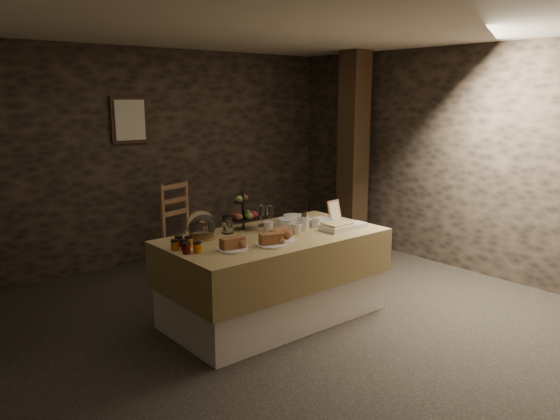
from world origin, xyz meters
TOP-DOWN VIEW (x-y plane):
  - ground_plane at (0.00, 0.00)m, footprint 5.50×5.00m
  - room_shell at (0.00, 0.00)m, footprint 5.52×5.02m
  - buffet_table at (0.08, 0.05)m, footprint 2.01×1.07m
  - chair at (0.32, 2.11)m, footprint 0.56×0.54m
  - timber_column at (2.39, 1.24)m, footprint 0.30×0.30m
  - framed_picture at (-0.15, 2.47)m, footprint 0.45×0.04m
  - plate_stack_a at (0.32, 0.13)m, footprint 0.19×0.19m
  - plate_stack_b at (0.51, 0.27)m, footprint 0.20×0.20m
  - cutlery_holder at (0.42, 0.02)m, footprint 0.10×0.10m
  - cup_a at (0.24, 0.06)m, footprint 0.13×0.13m
  - cup_b at (0.26, -0.06)m, footprint 0.13×0.13m
  - mug_c at (0.11, 0.17)m, footprint 0.09×0.09m
  - mug_d at (0.58, 0.02)m, footprint 0.08×0.08m
  - bowl at (0.70, 0.07)m, footprint 0.24×0.24m
  - cake_dome at (-0.49, 0.36)m, footprint 0.26×0.26m
  - fruit_stand at (-0.00, 0.39)m, footprint 0.26×0.26m
  - bread_platter_left at (-0.49, -0.13)m, footprint 0.26×0.26m
  - bread_platter_center at (-0.16, -0.22)m, footprint 0.26×0.26m
  - bread_platter_right at (-0.01, -0.15)m, footprint 0.26×0.26m
  - jam_jars at (-0.79, 0.12)m, footprint 0.20×0.32m
  - tart_dish at (0.65, -0.20)m, footprint 0.30×0.22m
  - square_dish at (0.88, -0.23)m, footprint 0.14×0.14m
  - menu_frame at (0.94, 0.13)m, footprint 0.18×0.08m
  - storage_jar_a at (-0.21, 0.36)m, footprint 0.10×0.10m
  - storage_jar_b at (-0.21, 0.35)m, footprint 0.09×0.09m

SIDE VIEW (x-z plane):
  - ground_plane at x=0.00m, z-range -0.01..0.01m
  - chair at x=0.32m, z-range 0.05..0.82m
  - buffet_table at x=0.08m, z-range 0.06..0.86m
  - square_dish at x=0.88m, z-range 0.80..0.84m
  - bowl at x=0.70m, z-range 0.80..0.85m
  - tart_dish at x=0.65m, z-range 0.80..0.87m
  - jam_jars at x=-0.79m, z-range 0.80..0.87m
  - bread_platter_left at x=-0.49m, z-range 0.78..0.89m
  - bread_platter_center at x=-0.16m, z-range 0.78..0.89m
  - bread_platter_right at x=-0.01m, z-range 0.78..0.89m
  - plate_stack_b at x=0.51m, z-range 0.80..0.88m
  - mug_d at x=0.58m, z-range 0.80..0.89m
  - cup_a at x=0.24m, z-range 0.80..0.89m
  - mug_c at x=0.11m, z-range 0.80..0.89m
  - cup_b at x=0.26m, z-range 0.80..0.90m
  - plate_stack_a at x=0.32m, z-range 0.80..0.90m
  - cutlery_holder at x=0.42m, z-range 0.80..0.92m
  - storage_jar_b at x=-0.21m, z-range 0.80..0.94m
  - storage_jar_a at x=-0.21m, z-range 0.80..0.96m
  - menu_frame at x=0.94m, z-range 0.78..1.00m
  - cake_dome at x=-0.49m, z-range 0.77..1.03m
  - fruit_stand at x=0.00m, z-range 0.76..1.13m
  - timber_column at x=2.39m, z-range 0.00..2.60m
  - room_shell at x=0.00m, z-range 0.26..2.86m
  - framed_picture at x=-0.15m, z-range 1.47..2.02m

